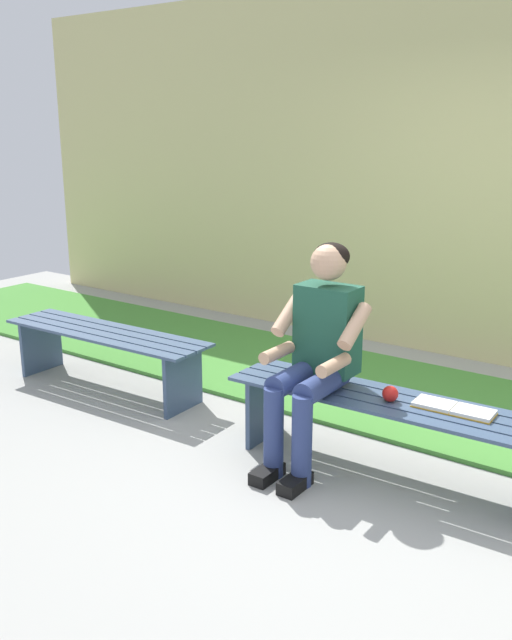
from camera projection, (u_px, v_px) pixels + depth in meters
The scene contains 8 objects.
ground_plane at pixel (112, 492), 3.68m from camera, with size 10.00×7.00×0.04m, color #9E9E99.
grass_strip at pixel (315, 375), 5.31m from camera, with size 9.00×1.46×0.03m, color #478C38.
brick_wall at pixel (464, 172), 5.53m from camera, with size 9.50×0.24×3.01m, color #D1C684.
bench_near at pixel (389, 416), 3.75m from camera, with size 1.85×0.47×0.44m.
bench_far at pixel (106, 345), 4.99m from camera, with size 1.68×0.47×0.44m.
person_seated at pixel (316, 348), 3.80m from camera, with size 0.50×0.69×1.25m.
apple at pixel (390, 394), 3.68m from camera, with size 0.09×0.09×0.09m, color red.
book_open at pixel (454, 409), 3.57m from camera, with size 0.42×0.17×0.02m.
Camera 1 is at (-1.43, 3.24, 1.85)m, focal length 38.92 mm.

